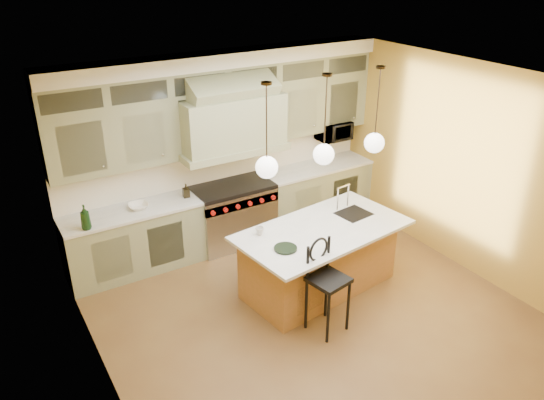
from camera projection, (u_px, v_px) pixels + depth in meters
floor at (313, 314)px, 6.69m from camera, size 5.00×5.00×0.00m
ceiling at (322, 85)px, 5.44m from camera, size 5.00×5.00×0.00m
wall_back at (220, 147)px, 7.99m from camera, size 5.00×0.00×5.00m
wall_front at (504, 334)px, 4.13m from camera, size 5.00×0.00×5.00m
wall_left at (97, 274)px, 4.89m from camera, size 0.00×5.00×5.00m
wall_right at (466, 168)px, 7.23m from camera, size 0.00×5.00×5.00m
back_cabinetry at (228, 154)px, 7.79m from camera, size 5.00×0.77×2.90m
range at (233, 213)px, 8.13m from camera, size 1.20×0.74×0.96m
kitchen_island at (319, 257)px, 7.02m from camera, size 2.36×1.46×1.35m
counter_stool at (326, 281)px, 6.16m from camera, size 0.48×0.48×1.18m
microwave at (334, 131)px, 8.71m from camera, size 0.54×0.37×0.30m
oil_bottle_a at (85, 217)px, 6.67m from camera, size 0.13×0.13×0.33m
oil_bottle_b at (186, 191)px, 7.56m from camera, size 0.10×0.10×0.20m
fruit_bowl at (139, 206)px, 7.26m from camera, size 0.29×0.29×0.07m
cup at (260, 231)px, 6.63m from camera, size 0.11×0.11×0.10m
pendant_left at (267, 165)px, 6.01m from camera, size 0.26×0.26×1.11m
pendant_center at (324, 152)px, 6.38m from camera, size 0.26×0.26×1.11m
pendant_right at (374, 141)px, 6.76m from camera, size 0.26×0.26×1.11m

